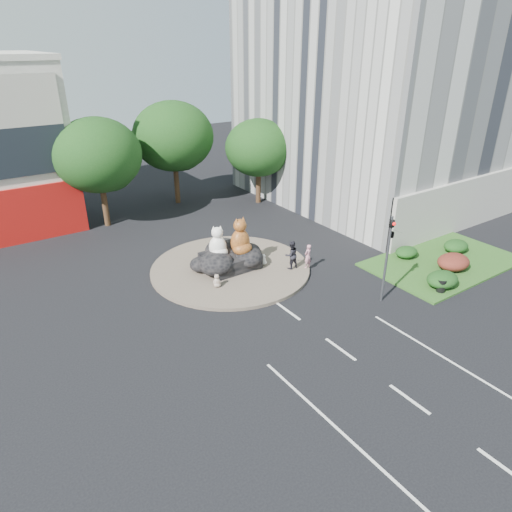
{
  "coord_description": "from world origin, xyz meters",
  "views": [
    {
      "loc": [
        -13.13,
        -12.26,
        13.18
      ],
      "look_at": [
        0.1,
        7.25,
        2.0
      ],
      "focal_mm": 32.0,
      "sensor_mm": 36.0,
      "label": 1
    }
  ],
  "objects_px": {
    "cat_white": "(218,241)",
    "pedestrian_pink": "(308,256)",
    "litter_bin": "(441,286)",
    "kitten_white": "(264,259)",
    "pedestrian_dark": "(291,255)",
    "kitten_calico": "(217,280)",
    "cat_tabby": "(240,236)"
  },
  "relations": [
    {
      "from": "kitten_calico",
      "to": "litter_bin",
      "type": "xyz_separation_m",
      "value": [
        10.42,
        -7.57,
        -0.14
      ]
    },
    {
      "from": "cat_white",
      "to": "cat_tabby",
      "type": "height_order",
      "value": "cat_tabby"
    },
    {
      "from": "cat_white",
      "to": "kitten_calico",
      "type": "bearing_deg",
      "value": -98.95
    },
    {
      "from": "pedestrian_pink",
      "to": "pedestrian_dark",
      "type": "bearing_deg",
      "value": -40.73
    },
    {
      "from": "kitten_white",
      "to": "pedestrian_dark",
      "type": "bearing_deg",
      "value": -76.77
    },
    {
      "from": "cat_tabby",
      "to": "kitten_calico",
      "type": "xyz_separation_m",
      "value": [
        -2.56,
        -1.47,
        -1.68
      ]
    },
    {
      "from": "pedestrian_pink",
      "to": "pedestrian_dark",
      "type": "height_order",
      "value": "pedestrian_dark"
    },
    {
      "from": "kitten_white",
      "to": "litter_bin",
      "type": "distance_m",
      "value": 10.67
    },
    {
      "from": "cat_white",
      "to": "kitten_white",
      "type": "relative_size",
      "value": 2.86
    },
    {
      "from": "kitten_calico",
      "to": "pedestrian_pink",
      "type": "xyz_separation_m",
      "value": [
        5.96,
        -1.03,
        0.36
      ]
    },
    {
      "from": "pedestrian_pink",
      "to": "pedestrian_dark",
      "type": "distance_m",
      "value": 1.06
    },
    {
      "from": "cat_tabby",
      "to": "pedestrian_pink",
      "type": "height_order",
      "value": "cat_tabby"
    },
    {
      "from": "kitten_calico",
      "to": "pedestrian_pink",
      "type": "distance_m",
      "value": 6.06
    },
    {
      "from": "cat_white",
      "to": "kitten_white",
      "type": "distance_m",
      "value": 3.32
    },
    {
      "from": "cat_tabby",
      "to": "pedestrian_dark",
      "type": "xyz_separation_m",
      "value": [
        2.47,
        -2.0,
        -1.18
      ]
    },
    {
      "from": "cat_white",
      "to": "litter_bin",
      "type": "height_order",
      "value": "cat_white"
    },
    {
      "from": "kitten_white",
      "to": "litter_bin",
      "type": "bearing_deg",
      "value": -76.97
    },
    {
      "from": "pedestrian_dark",
      "to": "cat_tabby",
      "type": "bearing_deg",
      "value": -35.32
    },
    {
      "from": "cat_tabby",
      "to": "pedestrian_pink",
      "type": "xyz_separation_m",
      "value": [
        3.4,
        -2.5,
        -1.32
      ]
    },
    {
      "from": "kitten_white",
      "to": "pedestrian_pink",
      "type": "bearing_deg",
      "value": -67.96
    },
    {
      "from": "kitten_calico",
      "to": "kitten_white",
      "type": "distance_m",
      "value": 4.03
    },
    {
      "from": "cat_tabby",
      "to": "kitten_calico",
      "type": "bearing_deg",
      "value": -149.83
    },
    {
      "from": "kitten_calico",
      "to": "litter_bin",
      "type": "bearing_deg",
      "value": 11.26
    },
    {
      "from": "pedestrian_dark",
      "to": "litter_bin",
      "type": "distance_m",
      "value": 8.89
    },
    {
      "from": "kitten_white",
      "to": "litter_bin",
      "type": "height_order",
      "value": "kitten_white"
    },
    {
      "from": "cat_tabby",
      "to": "kitten_calico",
      "type": "relative_size",
      "value": 2.88
    },
    {
      "from": "cat_white",
      "to": "pedestrian_pink",
      "type": "relative_size",
      "value": 1.32
    },
    {
      "from": "cat_white",
      "to": "pedestrian_pink",
      "type": "distance_m",
      "value": 5.71
    },
    {
      "from": "cat_tabby",
      "to": "pedestrian_dark",
      "type": "bearing_deg",
      "value": -38.78
    },
    {
      "from": "cat_white",
      "to": "litter_bin",
      "type": "xyz_separation_m",
      "value": [
        9.27,
        -9.4,
        -1.65
      ]
    },
    {
      "from": "cat_tabby",
      "to": "kitten_white",
      "type": "relative_size",
      "value": 3.33
    },
    {
      "from": "kitten_white",
      "to": "pedestrian_dark",
      "type": "xyz_separation_m",
      "value": [
        1.1,
        -1.43,
        0.56
      ]
    }
  ]
}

